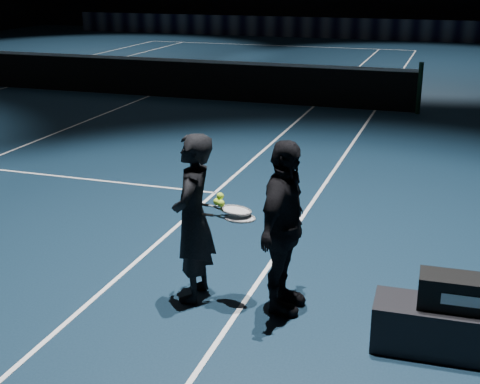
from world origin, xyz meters
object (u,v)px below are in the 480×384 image
object	(u,v)px
player_bench	(458,330)
player_b	(283,228)
racket_bag	(462,293)
racket_upper	(236,210)
tennis_balls	(219,201)
player_a	(193,218)
racket_lower	(240,218)

from	to	relation	value
player_bench	player_b	size ratio (longest dim) A/B	0.85
racket_bag	racket_upper	distance (m)	2.05
racket_bag	player_b	world-z (taller)	player_b
tennis_balls	player_b	bearing A→B (deg)	1.54
player_bench	tennis_balls	distance (m)	2.30
player_a	tennis_balls	xyz separation A→B (m)	(0.25, 0.01, 0.20)
player_b	racket_upper	world-z (taller)	player_b
racket_upper	tennis_balls	world-z (taller)	tennis_balls
player_a	racket_lower	size ratio (longest dim) A/B	2.35
player_bench	player_b	xyz separation A→B (m)	(-1.54, 0.28, 0.59)
player_a	player_b	distance (m)	0.85
player_b	racket_upper	bearing A→B (deg)	90.73
player_bench	racket_bag	world-z (taller)	racket_bag
tennis_balls	racket_lower	bearing A→B (deg)	0.56
player_bench	tennis_balls	xyz separation A→B (m)	(-2.14, 0.26, 0.79)
racket_bag	player_a	distance (m)	2.42
player_a	racket_lower	xyz separation A→B (m)	(0.45, 0.02, 0.05)
racket_bag	tennis_balls	world-z (taller)	tennis_balls
player_bench	player_b	bearing A→B (deg)	167.86
player_b	tennis_balls	distance (m)	0.63
player_bench	racket_upper	world-z (taller)	racket_upper
tennis_balls	player_a	bearing A→B (deg)	-176.85
racket_bag	racket_lower	distance (m)	1.99
racket_upper	tennis_balls	bearing A→B (deg)	-170.43
player_a	racket_lower	world-z (taller)	player_a
player_b	tennis_balls	bearing A→B (deg)	95.33
player_a	racket_upper	xyz separation A→B (m)	(0.40, 0.05, 0.11)
player_bench	tennis_balls	bearing A→B (deg)	171.07
player_a	player_bench	bearing A→B (deg)	78.93
player_b	racket_lower	size ratio (longest dim) A/B	2.35
player_bench	racket_upper	distance (m)	2.14
racket_upper	racket_bag	bearing A→B (deg)	-14.61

